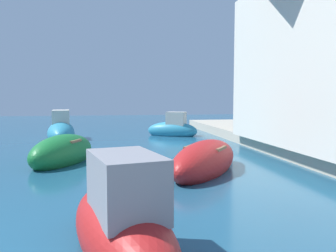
% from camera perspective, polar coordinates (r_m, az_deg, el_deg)
% --- Properties ---
extents(moored_boat_2, '(1.96, 3.62, 1.72)m').
position_cam_1_polar(moored_boat_2, '(5.19, -7.63, -15.73)').
color(moored_boat_2, '#B21E1E').
rests_on(moored_boat_2, ground).
extents(moored_boat_3, '(3.51, 4.22, 1.23)m').
position_cam_1_polar(moored_boat_3, '(10.45, 6.16, -5.77)').
color(moored_boat_3, '#B21E1E').
rests_on(moored_boat_3, ground).
extents(moored_boat_4, '(3.23, 2.47, 1.65)m').
position_cam_1_polar(moored_boat_4, '(20.28, 0.80, -0.48)').
color(moored_boat_4, teal).
rests_on(moored_boat_4, ground).
extents(moored_boat_6, '(1.82, 4.27, 1.86)m').
position_cam_1_polar(moored_boat_6, '(19.26, -17.30, -0.80)').
color(moored_boat_6, teal).
rests_on(moored_boat_6, ground).
extents(moored_boat_9, '(2.60, 3.70, 1.25)m').
position_cam_1_polar(moored_boat_9, '(12.44, -17.10, -4.23)').
color(moored_boat_9, '#197233').
rests_on(moored_boat_9, ground).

